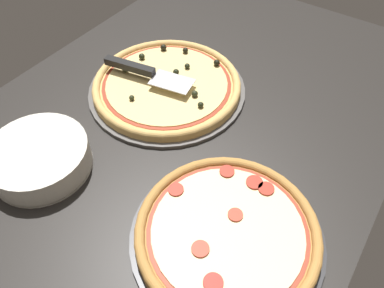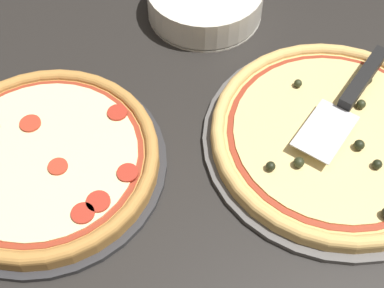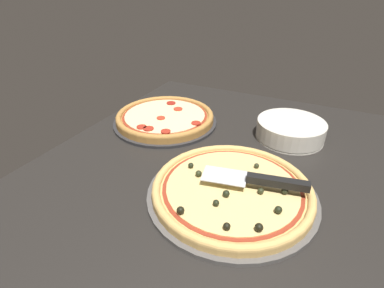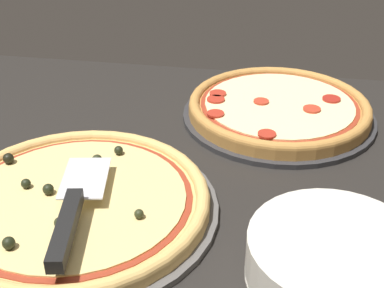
% 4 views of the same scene
% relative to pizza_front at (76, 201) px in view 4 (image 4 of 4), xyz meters
% --- Properties ---
extents(ground_plane, '(1.38, 0.98, 0.04)m').
position_rel_pizza_front_xyz_m(ground_plane, '(0.03, 0.10, -0.04)').
color(ground_plane, black).
extents(pizza_pan_front, '(0.42, 0.42, 0.01)m').
position_rel_pizza_front_xyz_m(pizza_pan_front, '(0.00, 0.00, -0.02)').
color(pizza_pan_front, '#565451').
rests_on(pizza_pan_front, ground_plane).
extents(pizza_front, '(0.40, 0.40, 0.04)m').
position_rel_pizza_front_xyz_m(pizza_front, '(0.00, 0.00, 0.00)').
color(pizza_front, '#DBAD60').
rests_on(pizza_front, pizza_pan_front).
extents(pizza_pan_back, '(0.38, 0.38, 0.01)m').
position_rel_pizza_front_xyz_m(pizza_pan_back, '(0.29, 0.36, -0.02)').
color(pizza_pan_back, '#2D2D30').
rests_on(pizza_pan_back, ground_plane).
extents(pizza_back, '(0.36, 0.36, 0.03)m').
position_rel_pizza_front_xyz_m(pizza_back, '(0.29, 0.36, 0.00)').
color(pizza_back, '#B77F3D').
rests_on(pizza_back, pizza_pan_back).
extents(serving_spatula, '(0.09, 0.26, 0.02)m').
position_rel_pizza_front_xyz_m(serving_spatula, '(0.03, -0.08, 0.03)').
color(serving_spatula, silver).
rests_on(serving_spatula, pizza_front).
extents(plate_stack, '(0.22, 0.22, 0.06)m').
position_rel_pizza_front_xyz_m(plate_stack, '(0.37, -0.07, 0.01)').
color(plate_stack, silver).
rests_on(plate_stack, ground_plane).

